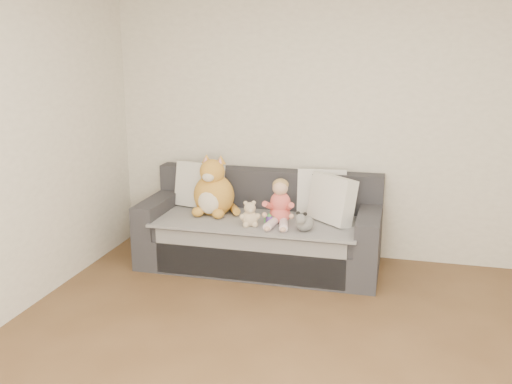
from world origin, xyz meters
TOP-DOWN VIEW (x-y plane):
  - room_shell at (0.00, 0.42)m, footprint 5.00×5.00m
  - sofa at (-0.69, 2.06)m, footprint 2.20×0.94m
  - cushion_left at (-1.35, 2.22)m, footprint 0.51×0.32m
  - cushion_right_back at (-0.17, 2.32)m, footprint 0.47×0.26m
  - cushion_right_front at (-0.03, 2.04)m, footprint 0.48×0.46m
  - toddler at (-0.48, 1.88)m, footprint 0.29×0.41m
  - plush_cat at (-1.14, 2.01)m, footprint 0.47×0.40m
  - teddy_bear at (-0.71, 1.74)m, footprint 0.18×0.15m
  - plush_cow at (-0.23, 1.71)m, footprint 0.16×0.24m
  - sippy_cup at (-0.56, 1.82)m, footprint 0.09×0.07m

SIDE VIEW (x-z plane):
  - sofa at x=-0.69m, z-range -0.12..0.73m
  - sippy_cup at x=-0.56m, z-range 0.48..0.58m
  - plush_cow at x=-0.23m, z-range 0.46..0.65m
  - teddy_bear at x=-0.71m, z-range 0.45..0.68m
  - toddler at x=-0.48m, z-range 0.44..0.85m
  - cushion_right_back at x=-0.17m, z-range 0.47..0.90m
  - cushion_right_front at x=-0.03m, z-range 0.47..0.90m
  - plush_cat at x=-1.14m, z-range 0.39..0.98m
  - cushion_left at x=-1.35m, z-range 0.47..0.92m
  - room_shell at x=0.00m, z-range -1.20..3.80m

